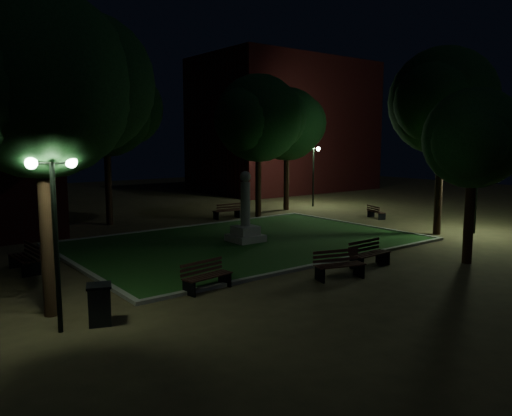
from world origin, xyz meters
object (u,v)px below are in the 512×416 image
(bench_left_side, at_px, (26,259))
(bench_far_side, at_px, (227,211))
(monument, at_px, (245,222))
(bench_right_side, at_px, (376,212))
(bench_near_left, at_px, (339,266))
(bench_west_near, at_px, (206,277))
(trash_bin, at_px, (100,304))
(bench_near_right, at_px, (369,254))

(bench_left_side, distance_m, bench_far_side, 13.78)
(monument, height_order, bench_right_side, monument)
(bench_near_left, xyz_separation_m, bench_far_side, (4.46, 13.11, -0.01))
(bench_near_left, relative_size, bench_west_near, 1.07)
(trash_bin, bearing_deg, bench_near_right, -1.82)
(monument, distance_m, bench_left_side, 9.21)
(bench_near_right, distance_m, bench_west_near, 6.45)
(bench_left_side, distance_m, trash_bin, 6.68)
(bench_west_near, distance_m, bench_far_side, 14.41)
(bench_near_left, distance_m, bench_right_side, 13.90)
(bench_near_left, height_order, bench_right_side, bench_near_left)
(bench_right_side, relative_size, trash_bin, 1.42)
(bench_near_left, height_order, bench_left_side, bench_left_side)
(bench_near_left, height_order, bench_far_side, bench_near_left)
(bench_west_near, bearing_deg, bench_near_right, -18.23)
(bench_near_left, height_order, bench_west_near, bench_near_left)
(bench_near_left, distance_m, bench_far_side, 13.85)
(bench_near_left, bearing_deg, trash_bin, -169.15)
(monument, relative_size, bench_near_left, 1.75)
(bench_near_left, bearing_deg, bench_left_side, 153.88)
(bench_west_near, bearing_deg, bench_near_left, -28.77)
(bench_far_side, bearing_deg, bench_right_side, 146.49)
(monument, distance_m, trash_bin, 10.77)
(monument, bearing_deg, bench_right_side, 5.62)
(bench_right_side, bearing_deg, bench_left_side, 110.34)
(bench_right_side, xyz_separation_m, bench_far_side, (-7.09, 5.37, 0.08))
(bench_far_side, bearing_deg, bench_near_right, 83.07)
(bench_west_near, xyz_separation_m, bench_left_side, (-3.87, 5.83, 0.04))
(monument, height_order, bench_left_side, monument)
(monument, height_order, trash_bin, monument)
(bench_near_left, distance_m, bench_near_right, 2.15)
(bench_west_near, xyz_separation_m, bench_right_side, (15.80, 6.11, -0.07))
(bench_west_near, bearing_deg, monument, 35.94)
(bench_right_side, bearing_deg, bench_near_left, 143.34)
(bench_left_side, bearing_deg, bench_near_right, 52.86)
(monument, distance_m, bench_west_near, 7.36)
(monument, relative_size, bench_west_near, 1.87)
(bench_near_left, xyz_separation_m, bench_right_side, (11.55, 7.74, -0.09))
(monument, height_order, bench_far_side, monument)
(bench_west_near, distance_m, bench_right_side, 16.94)
(bench_near_right, height_order, bench_far_side, bench_near_right)
(bench_left_side, xyz_separation_m, trash_bin, (0.18, -6.68, 0.06))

